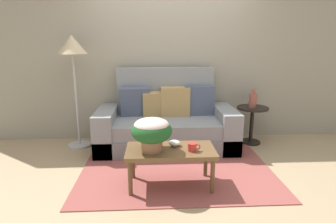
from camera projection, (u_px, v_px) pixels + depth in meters
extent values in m
plane|color=tan|center=(177.00, 170.00, 3.44)|extent=(14.00, 14.00, 0.00)
cube|color=gray|center=(170.00, 57.00, 4.39)|extent=(6.40, 0.12, 2.60)
cube|color=#994C47|center=(176.00, 165.00, 3.57)|extent=(2.31, 1.92, 0.01)
cube|color=slate|center=(166.00, 140.00, 4.14)|extent=(2.00, 0.90, 0.24)
cube|color=gray|center=(167.00, 126.00, 4.06)|extent=(1.47, 0.81, 0.20)
cube|color=gray|center=(165.00, 98.00, 4.36)|extent=(1.47, 0.16, 0.93)
cube|color=gray|center=(107.00, 130.00, 4.05)|extent=(0.26, 0.90, 0.59)
cube|color=gray|center=(225.00, 128.00, 4.14)|extent=(0.26, 0.90, 0.59)
cube|color=tan|center=(175.00, 102.00, 4.21)|extent=(0.44, 0.18, 0.43)
cube|color=#4C5670|center=(135.00, 102.00, 4.19)|extent=(0.45, 0.23, 0.45)
cube|color=tan|center=(155.00, 104.00, 4.20)|extent=(0.36, 0.20, 0.37)
cube|color=#4C5670|center=(199.00, 101.00, 4.24)|extent=(0.45, 0.16, 0.45)
cylinder|color=brown|center=(130.00, 178.00, 2.82)|extent=(0.05, 0.05, 0.38)
cylinder|color=brown|center=(212.00, 176.00, 2.87)|extent=(0.05, 0.05, 0.38)
cylinder|color=brown|center=(133.00, 163.00, 3.19)|extent=(0.05, 0.05, 0.38)
cylinder|color=brown|center=(206.00, 161.00, 3.23)|extent=(0.05, 0.05, 0.38)
cube|color=brown|center=(171.00, 151.00, 2.98)|extent=(0.95, 0.48, 0.04)
cylinder|color=black|center=(250.00, 142.00, 4.37)|extent=(0.30, 0.30, 0.03)
cylinder|color=black|center=(251.00, 125.00, 4.30)|extent=(0.06, 0.06, 0.52)
cylinder|color=black|center=(253.00, 108.00, 4.23)|extent=(0.47, 0.47, 0.03)
cylinder|color=#B2B2B7|center=(80.00, 145.00, 4.24)|extent=(0.34, 0.34, 0.03)
cylinder|color=#B2B2B7|center=(76.00, 101.00, 4.07)|extent=(0.03, 0.03, 1.34)
cone|color=#C6B289|center=(72.00, 44.00, 3.88)|extent=(0.41, 0.41, 0.26)
cylinder|color=#A36B4C|center=(152.00, 144.00, 2.90)|extent=(0.22, 0.22, 0.14)
ellipsoid|color=#1E5123|center=(152.00, 131.00, 2.87)|extent=(0.42, 0.42, 0.25)
ellipsoid|color=beige|center=(152.00, 125.00, 2.85)|extent=(0.36, 0.36, 0.14)
cylinder|color=red|center=(192.00, 147.00, 2.90)|extent=(0.09, 0.09, 0.09)
torus|color=red|center=(198.00, 147.00, 2.90)|extent=(0.06, 0.01, 0.06)
cylinder|color=silver|center=(175.00, 145.00, 3.05)|extent=(0.05, 0.05, 0.02)
ellipsoid|color=silver|center=(175.00, 143.00, 3.04)|extent=(0.13, 0.13, 0.06)
cylinder|color=#934C42|center=(253.00, 101.00, 4.19)|extent=(0.12, 0.12, 0.20)
cylinder|color=#934C42|center=(253.00, 92.00, 4.16)|extent=(0.05, 0.05, 0.07)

